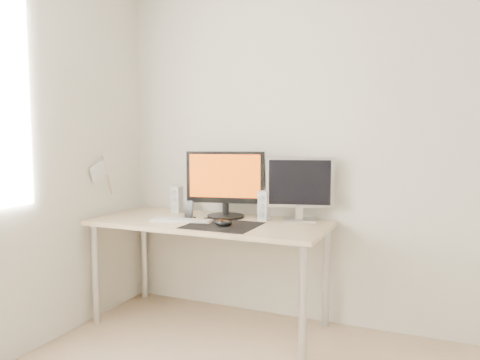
% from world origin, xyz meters
% --- Properties ---
extents(wall_back, '(3.50, 0.00, 3.50)m').
position_xyz_m(wall_back, '(0.00, 1.75, 1.25)').
color(wall_back, white).
rests_on(wall_back, ground).
extents(mousepad, '(0.45, 0.40, 0.00)m').
position_xyz_m(mousepad, '(-0.78, 1.26, 0.73)').
color(mousepad, black).
rests_on(mousepad, desk).
extents(mouse, '(0.12, 0.07, 0.04)m').
position_xyz_m(mouse, '(-0.76, 1.23, 0.75)').
color(mouse, black).
rests_on(mouse, mousepad).
extents(desk, '(1.60, 0.70, 0.73)m').
position_xyz_m(desk, '(-0.93, 1.38, 0.65)').
color(desk, '#D1B587').
rests_on(desk, ground).
extents(main_monitor, '(0.55, 0.31, 0.47)m').
position_xyz_m(main_monitor, '(-0.88, 1.53, 0.98)').
color(main_monitor, black).
rests_on(main_monitor, desk).
extents(second_monitor, '(0.44, 0.21, 0.43)m').
position_xyz_m(second_monitor, '(-0.37, 1.61, 0.97)').
color(second_monitor, '#BDBDBF').
rests_on(second_monitor, desk).
extents(speaker_left, '(0.06, 0.08, 0.20)m').
position_xyz_m(speaker_left, '(-1.30, 1.57, 0.83)').
color(speaker_left, white).
rests_on(speaker_left, desk).
extents(speaker_right, '(0.06, 0.08, 0.20)m').
position_xyz_m(speaker_right, '(-0.60, 1.54, 0.83)').
color(speaker_right, silver).
rests_on(speaker_right, desk).
extents(keyboard, '(0.43, 0.19, 0.02)m').
position_xyz_m(keyboard, '(-1.09, 1.28, 0.74)').
color(keyboard, silver).
rests_on(keyboard, desk).
extents(phone_dock, '(0.07, 0.06, 0.13)m').
position_xyz_m(phone_dock, '(-1.08, 1.37, 0.77)').
color(phone_dock, black).
rests_on(phone_dock, desk).
extents(pennant, '(0.01, 0.23, 0.29)m').
position_xyz_m(pennant, '(-1.72, 1.24, 1.05)').
color(pennant, '#A57F54').
rests_on(pennant, wall_left).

